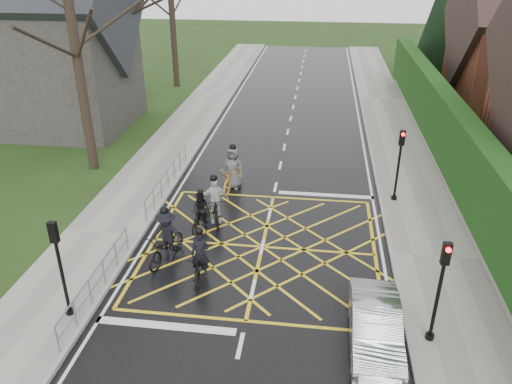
% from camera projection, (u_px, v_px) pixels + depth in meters
% --- Properties ---
extents(ground, '(120.00, 120.00, 0.00)m').
position_uv_depth(ground, '(262.00, 247.00, 17.99)').
color(ground, black).
rests_on(ground, ground).
extents(road, '(9.00, 80.00, 0.01)m').
position_uv_depth(road, '(262.00, 247.00, 17.99)').
color(road, black).
rests_on(road, ground).
extents(sidewalk_right, '(3.00, 80.00, 0.15)m').
position_uv_depth(sidewalk_right, '(434.00, 257.00, 17.26)').
color(sidewalk_right, gray).
rests_on(sidewalk_right, ground).
extents(sidewalk_left, '(3.00, 80.00, 0.15)m').
position_uv_depth(sidewalk_left, '(103.00, 234.00, 18.66)').
color(sidewalk_left, gray).
rests_on(sidewalk_left, ground).
extents(stone_wall, '(0.50, 38.00, 0.70)m').
position_uv_depth(stone_wall, '(450.00, 180.00, 22.26)').
color(stone_wall, slate).
rests_on(stone_wall, ground).
extents(hedge, '(0.90, 38.00, 2.80)m').
position_uv_depth(hedge, '(457.00, 144.00, 21.49)').
color(hedge, '#0F340E').
rests_on(hedge, stone_wall).
extents(conifer, '(4.60, 4.60, 10.00)m').
position_uv_depth(conifer, '(445.00, 16.00, 37.62)').
color(conifer, black).
rests_on(conifer, ground).
extents(church, '(8.80, 7.80, 11.00)m').
position_uv_depth(church, '(50.00, 41.00, 28.05)').
color(church, '#2D2B28').
rests_on(church, ground).
extents(railing_south, '(0.05, 5.04, 1.03)m').
position_uv_depth(railing_south, '(96.00, 276.00, 15.08)').
color(railing_south, slate).
rests_on(railing_south, ground).
extents(railing_north, '(0.05, 6.04, 1.03)m').
position_uv_depth(railing_north, '(168.00, 175.00, 21.74)').
color(railing_north, slate).
rests_on(railing_north, ground).
extents(traffic_light_ne, '(0.24, 0.31, 3.21)m').
position_uv_depth(traffic_light_ne, '(398.00, 166.00, 20.39)').
color(traffic_light_ne, black).
rests_on(traffic_light_ne, ground).
extents(traffic_light_se, '(0.24, 0.31, 3.21)m').
position_uv_depth(traffic_light_se, '(438.00, 294.00, 12.93)').
color(traffic_light_se, black).
rests_on(traffic_light_se, ground).
extents(traffic_light_sw, '(0.24, 0.31, 3.21)m').
position_uv_depth(traffic_light_sw, '(61.00, 270.00, 13.86)').
color(traffic_light_sw, black).
rests_on(traffic_light_sw, ground).
extents(cyclist_rear, '(0.83, 1.93, 1.83)m').
position_uv_depth(cyclist_rear, '(200.00, 262.00, 16.12)').
color(cyclist_rear, black).
rests_on(cyclist_rear, ground).
extents(cyclist_back, '(0.82, 1.68, 1.63)m').
position_uv_depth(cyclist_back, '(201.00, 214.00, 18.95)').
color(cyclist_back, black).
rests_on(cyclist_back, ground).
extents(cyclist_mid, '(1.35, 2.22, 2.04)m').
position_uv_depth(cyclist_mid, '(167.00, 241.00, 16.94)').
color(cyclist_mid, black).
rests_on(cyclist_mid, ground).
extents(cyclist_front, '(1.25, 2.09, 2.03)m').
position_uv_depth(cyclist_front, '(214.00, 205.00, 19.28)').
color(cyclist_front, black).
rests_on(cyclist_front, ground).
extents(cyclist_lead, '(1.12, 2.25, 2.09)m').
position_uv_depth(cyclist_lead, '(233.00, 173.00, 22.03)').
color(cyclist_lead, orange).
rests_on(cyclist_lead, ground).
extents(car, '(1.33, 3.73, 1.23)m').
position_uv_depth(car, '(375.00, 328.00, 13.31)').
color(car, '#A5A8AC').
rests_on(car, ground).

